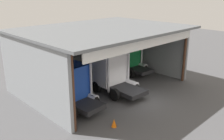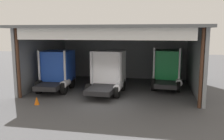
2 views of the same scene
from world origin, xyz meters
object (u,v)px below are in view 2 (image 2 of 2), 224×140
truck_white_left_bay (108,71)px  oil_drum (101,74)px  tool_cart (98,75)px  traffic_cone (37,101)px  truck_blue_yard_outside (57,69)px  truck_green_center_right_bay (167,68)px

truck_white_left_bay → oil_drum: 6.11m
tool_cart → oil_drum: bearing=53.7°
truck_white_left_bay → traffic_cone: bearing=-131.3°
truck_blue_yard_outside → truck_green_center_right_bay: bearing=12.1°
truck_green_center_right_bay → tool_cart: size_ratio=4.63×
oil_drum → traffic_cone: oil_drum is taller
truck_white_left_bay → tool_cart: 5.85m
truck_white_left_bay → traffic_cone: size_ratio=8.79×
truck_green_center_right_bay → oil_drum: (-6.79, 3.08, -1.32)m
oil_drum → truck_white_left_bay: bearing=-70.9°
tool_cart → traffic_cone: (-1.88, -9.60, -0.22)m
oil_drum → truck_blue_yard_outside: bearing=-113.6°
tool_cart → traffic_cone: tool_cart is taller
traffic_cone → oil_drum: bearing=77.8°
truck_green_center_right_bay → tool_cart: (-7.08, 2.69, -1.28)m
traffic_cone → truck_green_center_right_bay: bearing=37.7°
truck_green_center_right_bay → traffic_cone: 11.41m
truck_blue_yard_outside → tool_cart: size_ratio=4.60×
truck_white_left_bay → truck_green_center_right_bay: 5.47m
truck_white_left_bay → oil_drum: size_ratio=5.35×
truck_blue_yard_outside → traffic_cone: bearing=-89.3°
truck_white_left_bay → truck_green_center_right_bay: truck_green_center_right_bay is taller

